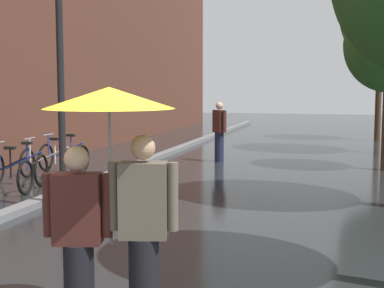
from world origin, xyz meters
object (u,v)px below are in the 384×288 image
(parked_bicycle_4, at_px, (47,163))
(street_lamp_post, at_px, (60,65))
(parked_bicycle_5, at_px, (64,157))
(parked_bicycle_3, at_px, (19,168))
(couple_under_umbrella, at_px, (111,174))
(pedestrian_walking_midground, at_px, (219,131))
(parked_bicycle_2, at_px, (1,175))
(street_tree_4, at_px, (381,32))

(parked_bicycle_4, bearing_deg, street_lamp_post, -55.69)
(parked_bicycle_5, distance_m, street_lamp_post, 4.84)
(parked_bicycle_3, distance_m, street_lamp_post, 3.48)
(parked_bicycle_5, height_order, couple_under_umbrella, couple_under_umbrella)
(parked_bicycle_3, height_order, couple_under_umbrella, couple_under_umbrella)
(pedestrian_walking_midground, bearing_deg, parked_bicycle_2, -118.68)
(parked_bicycle_2, distance_m, parked_bicycle_3, 0.93)
(couple_under_umbrella, distance_m, pedestrian_walking_midground, 11.10)
(parked_bicycle_4, bearing_deg, pedestrian_walking_midground, 50.02)
(parked_bicycle_5, height_order, street_lamp_post, street_lamp_post)
(parked_bicycle_3, bearing_deg, parked_bicycle_2, -78.07)
(parked_bicycle_3, relative_size, couple_under_umbrella, 0.54)
(parked_bicycle_3, relative_size, street_lamp_post, 0.27)
(street_tree_4, height_order, street_lamp_post, street_tree_4)
(parked_bicycle_3, bearing_deg, parked_bicycle_4, 83.60)
(street_tree_4, xyz_separation_m, parked_bicycle_2, (-7.91, -13.54, -3.88))
(street_lamp_post, bearing_deg, parked_bicycle_5, 118.00)
(parked_bicycle_4, relative_size, couple_under_umbrella, 0.52)
(parked_bicycle_2, bearing_deg, street_tree_4, 59.72)
(parked_bicycle_4, bearing_deg, couple_under_umbrella, -56.59)
(parked_bicycle_4, height_order, street_lamp_post, street_lamp_post)
(pedestrian_walking_midground, bearing_deg, street_tree_4, 58.55)
(parked_bicycle_4, relative_size, street_lamp_post, 0.26)
(parked_bicycle_4, relative_size, pedestrian_walking_midground, 0.65)
(street_tree_4, height_order, pedestrian_walking_midground, street_tree_4)
(street_tree_4, distance_m, pedestrian_walking_midground, 9.70)
(parked_bicycle_3, bearing_deg, street_lamp_post, -41.90)
(parked_bicycle_4, height_order, couple_under_umbrella, couple_under_umbrella)
(street_tree_4, relative_size, parked_bicycle_4, 5.18)
(parked_bicycle_4, xyz_separation_m, couple_under_umbrella, (4.70, -7.13, 1.02))
(couple_under_umbrella, xyz_separation_m, street_lamp_post, (-2.76, 4.28, 1.10))
(parked_bicycle_3, relative_size, pedestrian_walking_midground, 0.68)
(street_tree_4, distance_m, parked_bicycle_4, 14.63)
(couple_under_umbrella, bearing_deg, parked_bicycle_3, 128.16)
(parked_bicycle_3, xyz_separation_m, street_lamp_post, (2.05, -1.84, 2.12))
(parked_bicycle_2, relative_size, couple_under_umbrella, 0.54)
(parked_bicycle_3, bearing_deg, couple_under_umbrella, -51.84)
(parked_bicycle_2, bearing_deg, parked_bicycle_3, 101.93)
(parked_bicycle_2, bearing_deg, street_lamp_post, -26.50)
(parked_bicycle_2, height_order, pedestrian_walking_midground, pedestrian_walking_midground)
(street_tree_4, height_order, couple_under_umbrella, street_tree_4)
(parked_bicycle_3, xyz_separation_m, pedestrian_walking_midground, (3.36, 4.87, 0.49))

